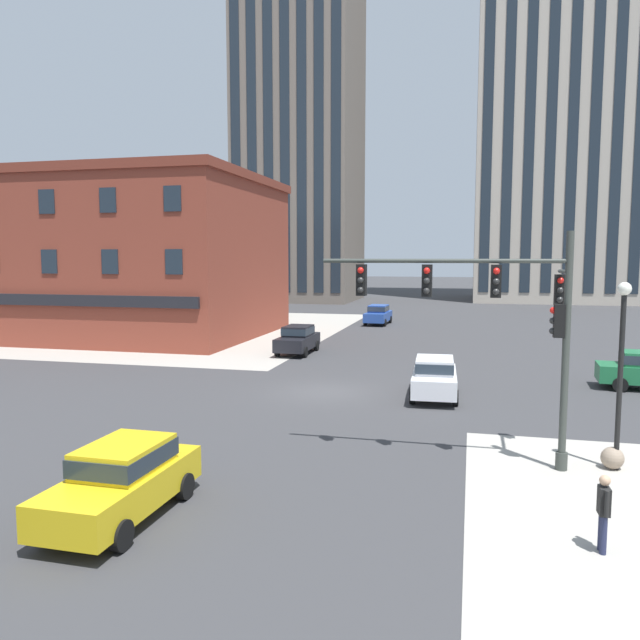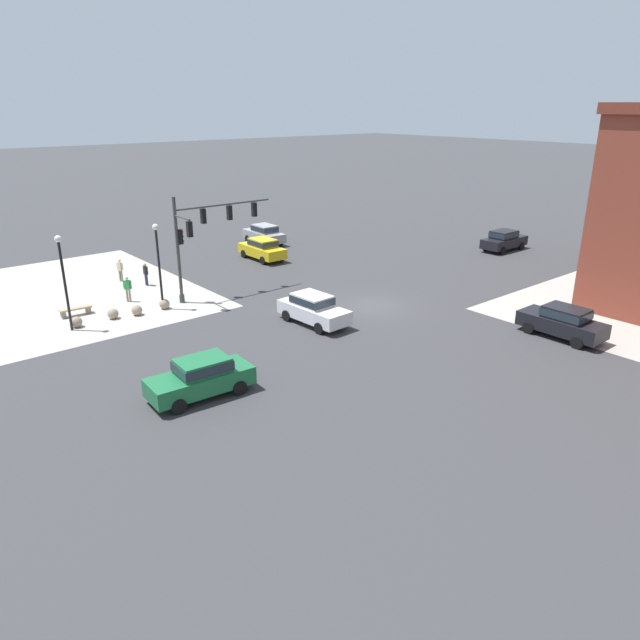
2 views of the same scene
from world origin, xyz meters
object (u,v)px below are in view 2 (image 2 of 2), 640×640
Objects in this scene: bollard_sphere_curb_d at (77,322)px; car_main_southbound_near at (262,248)px; car_main_northbound_far at (201,376)px; bench_near_signal at (76,310)px; pedestrian_by_lamp at (146,273)px; street_lamp_mid_sidewalk at (63,272)px; car_cross_eastbound at (313,308)px; traffic_signal_main at (201,232)px; pedestrian_near_bench at (128,287)px; bollard_sphere_curb_a at (164,304)px; street_lamp_corner_near at (158,256)px; bollard_sphere_curb_c at (113,314)px; pedestrian_walking_east at (120,269)px; car_main_northbound_near at (563,321)px; bollard_sphere_curb_b at (137,310)px; car_parked_curb at (264,233)px; car_main_mid at (504,240)px.

bollard_sphere_curb_d is 17.48m from car_main_southbound_near.
car_main_southbound_near is (-15.18, -17.50, 0.00)m from car_main_northbound_far.
pedestrian_by_lamp reaches higher than bench_near_signal.
street_lamp_mid_sidewalk is 1.17× the size of car_cross_eastbound.
traffic_signal_main is 4.20× the size of pedestrian_near_bench.
bollard_sphere_curb_d is (5.12, -0.24, 0.00)m from bollard_sphere_curb_a.
pedestrian_near_bench is at bearing 15.22° from car_main_southbound_near.
pedestrian_near_bench is 3.67m from street_lamp_corner_near.
car_main_northbound_far and car_main_southbound_near have the same top height.
bollard_sphere_curb_d reaches higher than bench_near_signal.
car_main_southbound_near is (-14.40, -5.81, 0.61)m from bollard_sphere_curb_c.
pedestrian_by_lamp is 5.91m from street_lamp_corner_near.
car_main_northbound_far is 1.01× the size of car_cross_eastbound.
pedestrian_by_lamp is at bearing 114.87° from pedestrian_walking_east.
bollard_sphere_curb_a is at bearing -51.55° from car_main_northbound_near.
pedestrian_walking_east is 11.10m from car_main_southbound_near.
car_cross_eastbound is (-10.78, 7.62, -2.38)m from street_lamp_mid_sidewalk.
car_main_northbound_near is at bearing 133.59° from bollard_sphere_curb_c.
street_lamp_corner_near reaches higher than car_main_southbound_near.
bench_near_signal is 13.67m from car_main_northbound_far.
bollard_sphere_curb_b is 10.41m from car_cross_eastbound.
car_main_northbound_far reaches higher than pedestrian_walking_east.
pedestrian_by_lamp is at bearing -71.93° from traffic_signal_main.
bollard_sphere_curb_a is at bearing -55.40° from car_cross_eastbound.
bollard_sphere_curb_b is 19.56m from car_parked_curb.
bollard_sphere_curb_b is 0.14× the size of car_main_mid.
street_lamp_mid_sidewalk is at bearing 0.35° from bollard_sphere_curb_b.
bollard_sphere_curb_b is at bearing 60.47° from pedestrian_by_lamp.
bollard_sphere_curb_a is 9.33m from car_cross_eastbound.
car_main_northbound_near is 1.00× the size of car_main_mid.
bench_near_signal is at bearing -47.04° from car_main_northbound_near.
car_parked_curb is at bearing -130.02° from car_main_northbound_far.
car_main_southbound_near is (-11.35, -6.08, 0.61)m from bollard_sphere_curb_a.
street_lamp_mid_sidewalk is (5.41, 0.08, 0.05)m from street_lamp_corner_near.
street_lamp_corner_near is (1.35, 5.25, 2.36)m from pedestrian_by_lamp.
bollard_sphere_curb_c is 15.54m from car_main_southbound_near.
traffic_signal_main reaches higher than pedestrian_by_lamp.
traffic_signal_main is at bearing -175.21° from bollard_sphere_curb_a.
car_main_southbound_near is at bearing -151.82° from bollard_sphere_curb_a.
car_main_mid is at bearing 169.97° from traffic_signal_main.
car_cross_eastbound reaches higher than bollard_sphere_curb_d.
bollard_sphere_curb_c is 2.07m from bollard_sphere_curb_d.
bollard_sphere_curb_c is 0.12× the size of street_lamp_corner_near.
traffic_signal_main is 11.20× the size of bollard_sphere_curb_d.
bollard_sphere_curb_a reaches higher than bench_near_signal.
car_main_southbound_near is at bearing -130.94° from car_main_northbound_far.
street_lamp_corner_near is at bearing 175.46° from bollard_sphere_curb_c.
bollard_sphere_curb_c is at bearing -43.58° from car_cross_eastbound.
car_main_northbound_far is at bearing 86.18° from bollard_sphere_curb_c.
bollard_sphere_curb_d is 8.16m from pedestrian_by_lamp.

